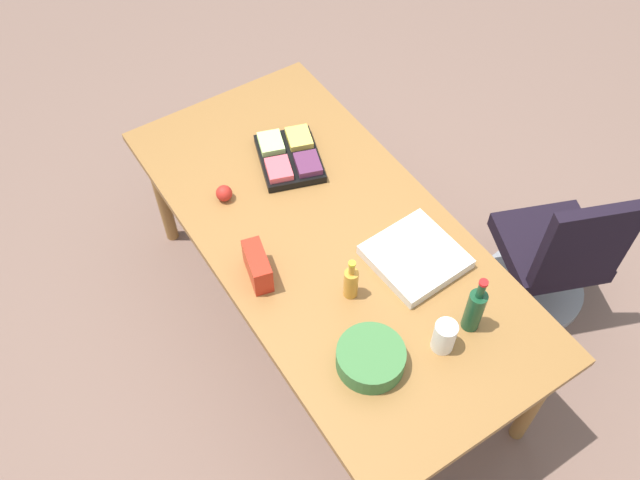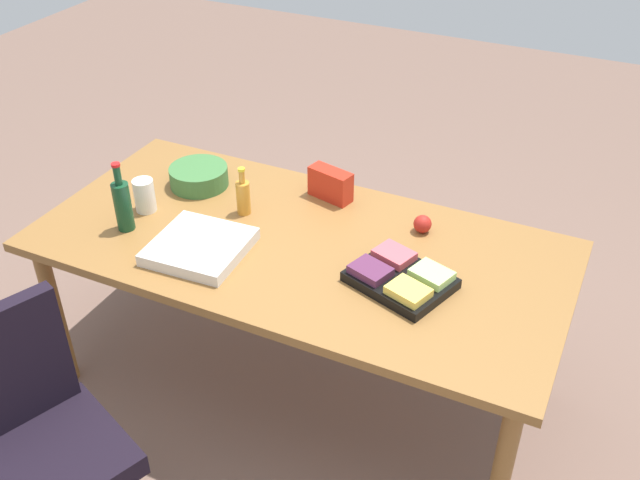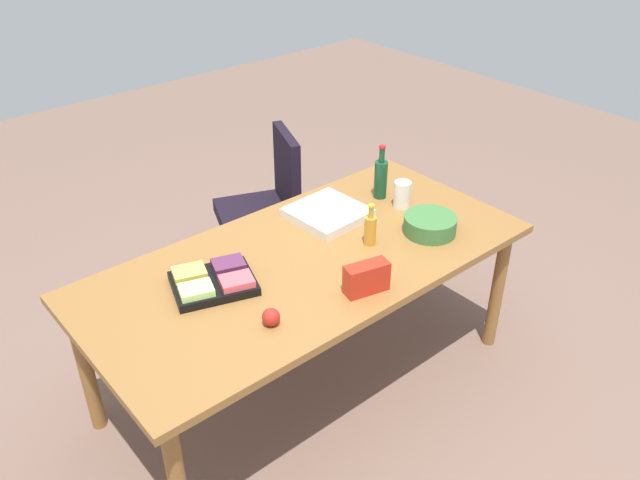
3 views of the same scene
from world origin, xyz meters
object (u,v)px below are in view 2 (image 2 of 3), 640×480
(office_chair, at_px, (49,460))
(chip_bag_red, at_px, (330,184))
(dressing_bottle, at_px, (243,196))
(fruit_platter, at_px, (401,277))
(pizza_box, at_px, (200,247))
(salad_bowl, at_px, (199,176))
(apple_red, at_px, (422,224))
(conference_table, at_px, (299,257))
(mayo_jar, at_px, (144,195))
(wine_bottle, at_px, (123,204))

(office_chair, distance_m, chip_bag_red, 1.58)
(dressing_bottle, xyz_separation_m, fruit_platter, (-0.79, 0.19, -0.05))
(pizza_box, bearing_deg, fruit_platter, -172.82)
(salad_bowl, xyz_separation_m, chip_bag_red, (-0.59, -0.16, 0.02))
(office_chair, bearing_deg, fruit_platter, -134.80)
(dressing_bottle, xyz_separation_m, chip_bag_red, (-0.29, -0.27, -0.01))
(salad_bowl, bearing_deg, apple_red, -176.11)
(conference_table, relative_size, salad_bowl, 8.17)
(conference_table, relative_size, fruit_platter, 5.08)
(fruit_platter, xyz_separation_m, mayo_jar, (1.19, -0.02, 0.04))
(apple_red, bearing_deg, mayo_jar, 17.20)
(dressing_bottle, relative_size, fruit_platter, 0.51)
(office_chair, height_order, pizza_box, office_chair)
(wine_bottle, distance_m, salad_bowl, 0.45)
(mayo_jar, relative_size, chip_bag_red, 0.74)
(conference_table, relative_size, apple_red, 28.75)
(conference_table, xyz_separation_m, salad_bowl, (0.62, -0.22, 0.12))
(apple_red, bearing_deg, chip_bag_red, -10.34)
(conference_table, bearing_deg, pizza_box, 34.95)
(wine_bottle, distance_m, apple_red, 1.24)
(fruit_platter, relative_size, salad_bowl, 1.61)
(pizza_box, bearing_deg, dressing_bottle, -95.01)
(salad_bowl, bearing_deg, chip_bag_red, -165.32)
(wine_bottle, relative_size, chip_bag_red, 1.55)
(dressing_bottle, bearing_deg, conference_table, 162.11)
(chip_bag_red, bearing_deg, salad_bowl, 14.68)
(apple_red, bearing_deg, salad_bowl, 3.89)
(pizza_box, height_order, mayo_jar, mayo_jar)
(pizza_box, xyz_separation_m, mayo_jar, (0.39, -0.17, 0.05))
(fruit_platter, bearing_deg, wine_bottle, 6.45)
(dressing_bottle, bearing_deg, apple_red, -165.69)
(dressing_bottle, height_order, fruit_platter, dressing_bottle)
(conference_table, bearing_deg, apple_red, -145.78)
(salad_bowl, relative_size, chip_bag_red, 1.34)
(office_chair, relative_size, pizza_box, 2.64)
(pizza_box, height_order, apple_red, apple_red)
(office_chair, distance_m, mayo_jar, 1.14)
(dressing_bottle, distance_m, fruit_platter, 0.81)
(conference_table, xyz_separation_m, office_chair, (0.49, 1.05, -0.37))
(mayo_jar, bearing_deg, dressing_bottle, -157.61)
(office_chair, relative_size, chip_bag_red, 4.76)
(conference_table, height_order, mayo_jar, mayo_jar)
(conference_table, xyz_separation_m, pizza_box, (0.33, 0.23, 0.10))
(office_chair, bearing_deg, apple_red, -124.36)
(office_chair, relative_size, mayo_jar, 6.45)
(office_chair, xyz_separation_m, pizza_box, (-0.16, -0.82, 0.47))
(wine_bottle, bearing_deg, conference_table, -162.87)
(fruit_platter, distance_m, mayo_jar, 1.19)
(mayo_jar, bearing_deg, conference_table, -175.06)
(pizza_box, bearing_deg, mayo_jar, -26.47)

